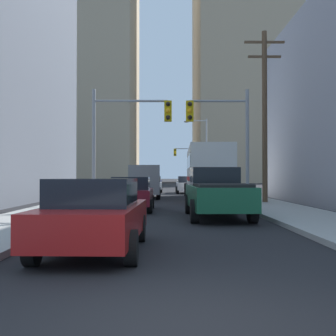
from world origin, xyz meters
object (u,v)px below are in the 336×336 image
object	(u,v)px
cargo_van_grey	(145,180)
sedan_white	(152,184)
traffic_signal_near_right	(221,128)
traffic_signal_far_right	(186,158)
city_bus	(207,170)
sedan_silver	(187,185)
sedan_red	(95,215)
traffic_signal_near_left	(128,127)
sedan_navy	(154,182)
pickup_truck_green	(217,193)
sedan_maroon	(132,194)

from	to	relation	value
cargo_van_grey	sedan_white	size ratio (longest dim) A/B	1.24
traffic_signal_near_right	traffic_signal_far_right	xyz separation A→B (m)	(0.06, 37.32, -0.01)
city_bus	sedan_silver	xyz separation A→B (m)	(-0.88, 9.07, -1.16)
city_bus	sedan_red	world-z (taller)	city_bus
cargo_van_grey	traffic_signal_near_left	xyz separation A→B (m)	(-0.49, -7.70, 2.77)
sedan_navy	traffic_signal_near_right	distance (m)	32.84
sedan_red	sedan_white	xyz separation A→B (m)	(0.20, 30.38, 0.00)
city_bus	sedan_navy	xyz separation A→B (m)	(-4.22, 25.54, -1.16)
traffic_signal_far_right	pickup_truck_green	bearing A→B (deg)	-91.31
cargo_van_grey	traffic_signal_near_left	world-z (taller)	traffic_signal_near_left
traffic_signal_near_right	sedan_red	bearing A→B (deg)	-109.02
city_bus	traffic_signal_far_right	world-z (taller)	traffic_signal_far_right
city_bus	sedan_navy	size ratio (longest dim) A/B	2.72
pickup_truck_green	traffic_signal_near_right	bearing A→B (deg)	80.54
city_bus	pickup_truck_green	bearing A→B (deg)	-94.10
sedan_red	traffic_signal_near_right	size ratio (longest dim) A/B	0.71
sedan_maroon	sedan_silver	world-z (taller)	same
sedan_silver	sedan_navy	world-z (taller)	same
traffic_signal_near_right	traffic_signal_near_left	bearing A→B (deg)	179.99
pickup_truck_green	sedan_maroon	xyz separation A→B (m)	(-3.44, 3.04, -0.16)
sedan_red	traffic_signal_far_right	size ratio (longest dim) A/B	0.71
city_bus	pickup_truck_green	size ratio (longest dim) A/B	2.13
cargo_van_grey	traffic_signal_near_right	distance (m)	9.22
traffic_signal_near_left	city_bus	bearing A→B (deg)	55.41
traffic_signal_far_right	sedan_white	bearing A→B (deg)	-102.11
sedan_red	sedan_silver	bearing A→B (deg)	83.20
sedan_maroon	traffic_signal_near_left	size ratio (longest dim) A/B	0.70
sedan_silver	sedan_navy	bearing A→B (deg)	101.44
cargo_van_grey	traffic_signal_far_right	bearing A→B (deg)	81.67
traffic_signal_far_right	sedan_red	bearing A→B (deg)	-95.02
cargo_van_grey	traffic_signal_near_right	world-z (taller)	traffic_signal_near_right
cargo_van_grey	sedan_white	distance (m)	10.20
sedan_navy	city_bus	bearing A→B (deg)	-80.62
city_bus	traffic_signal_far_right	distance (m)	30.54
cargo_van_grey	sedan_silver	size ratio (longest dim) A/B	1.25
pickup_truck_green	sedan_red	world-z (taller)	pickup_truck_green
sedan_white	traffic_signal_near_left	world-z (taller)	traffic_signal_near_left
sedan_red	traffic_signal_far_right	xyz separation A→B (m)	(4.37, 49.82, 3.24)
cargo_van_grey	traffic_signal_far_right	distance (m)	30.07
sedan_silver	traffic_signal_far_right	size ratio (longest dim) A/B	0.70
sedan_silver	traffic_signal_near_left	xyz separation A→B (m)	(-3.84, -15.92, 3.28)
city_bus	traffic_signal_far_right	xyz separation A→B (m)	(0.10, 30.47, 2.08)
sedan_navy	traffic_signal_far_right	distance (m)	7.31
pickup_truck_green	traffic_signal_near_right	world-z (taller)	traffic_signal_near_right
sedan_silver	sedan_maroon	bearing A→B (deg)	-100.60
traffic_signal_near_left	traffic_signal_far_right	xyz separation A→B (m)	(4.82, 37.32, -0.05)
sedan_white	traffic_signal_near_left	bearing A→B (deg)	-92.08
sedan_white	traffic_signal_near_left	size ratio (longest dim) A/B	0.71
sedan_white	sedan_silver	bearing A→B (deg)	-31.53
sedan_navy	traffic_signal_near_left	xyz separation A→B (m)	(-0.51, -32.40, 3.28)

